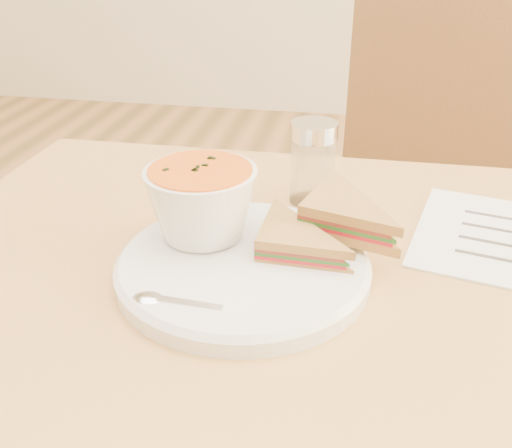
% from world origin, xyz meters
% --- Properties ---
extents(chair_far, '(0.55, 0.55, 0.95)m').
position_xyz_m(chair_far, '(0.10, 0.64, 0.48)').
color(chair_far, brown).
rests_on(chair_far, floor).
extents(plate, '(0.32, 0.32, 0.02)m').
position_xyz_m(plate, '(-0.11, -0.00, 0.76)').
color(plate, white).
rests_on(plate, dining_table).
extents(soup_bowl, '(0.14, 0.14, 0.08)m').
position_xyz_m(soup_bowl, '(-0.16, 0.03, 0.81)').
color(soup_bowl, white).
rests_on(soup_bowl, plate).
extents(sandwich_half_a, '(0.11, 0.11, 0.03)m').
position_xyz_m(sandwich_half_a, '(-0.10, -0.01, 0.78)').
color(sandwich_half_a, '#BB9642').
rests_on(sandwich_half_a, plate).
extents(sandwich_half_b, '(0.14, 0.14, 0.03)m').
position_xyz_m(sandwich_half_b, '(-0.06, 0.04, 0.80)').
color(sandwich_half_b, '#BB9642').
rests_on(sandwich_half_b, plate).
extents(spoon, '(0.15, 0.04, 0.01)m').
position_xyz_m(spoon, '(-0.14, -0.09, 0.77)').
color(spoon, silver).
rests_on(spoon, plate).
extents(condiment_shaker, '(0.07, 0.07, 0.11)m').
position_xyz_m(condiment_shaker, '(-0.06, 0.19, 0.80)').
color(condiment_shaker, silver).
rests_on(condiment_shaker, dining_table).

